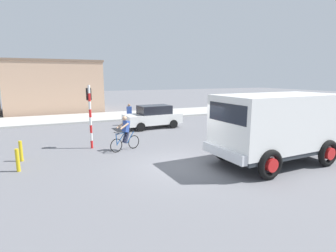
{
  "coord_description": "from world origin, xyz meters",
  "views": [
    {
      "loc": [
        -4.71,
        -9.4,
        3.61
      ],
      "look_at": [
        0.57,
        2.5,
        1.2
      ],
      "focal_mm": 28.62,
      "sensor_mm": 36.0,
      "label": 1
    }
  ],
  "objects_px": {
    "bollard_near": "(18,160)",
    "cyclist": "(125,133)",
    "traffic_light_pole": "(90,108)",
    "car_red_near": "(153,116)",
    "bollard_far": "(21,151)",
    "truck_foreground": "(276,124)",
    "pedestrian_near_kerb": "(129,114)"
  },
  "relations": [
    {
      "from": "bollard_near",
      "to": "cyclist",
      "type": "bearing_deg",
      "value": 15.55
    },
    {
      "from": "cyclist",
      "to": "traffic_light_pole",
      "type": "height_order",
      "value": "traffic_light_pole"
    },
    {
      "from": "car_red_near",
      "to": "bollard_far",
      "type": "height_order",
      "value": "car_red_near"
    },
    {
      "from": "truck_foreground",
      "to": "traffic_light_pole",
      "type": "bearing_deg",
      "value": 139.78
    },
    {
      "from": "truck_foreground",
      "to": "car_red_near",
      "type": "distance_m",
      "value": 9.74
    },
    {
      "from": "truck_foreground",
      "to": "pedestrian_near_kerb",
      "type": "relative_size",
      "value": 3.41
    },
    {
      "from": "traffic_light_pole",
      "to": "car_red_near",
      "type": "height_order",
      "value": "traffic_light_pole"
    },
    {
      "from": "traffic_light_pole",
      "to": "bollard_far",
      "type": "distance_m",
      "value": 3.65
    },
    {
      "from": "car_red_near",
      "to": "bollard_near",
      "type": "height_order",
      "value": "car_red_near"
    },
    {
      "from": "traffic_light_pole",
      "to": "bollard_far",
      "type": "xyz_separation_m",
      "value": [
        -3.1,
        -1.04,
        -1.62
      ]
    },
    {
      "from": "truck_foreground",
      "to": "bollard_near",
      "type": "relative_size",
      "value": 6.13
    },
    {
      "from": "cyclist",
      "to": "traffic_light_pole",
      "type": "relative_size",
      "value": 0.54
    },
    {
      "from": "cyclist",
      "to": "pedestrian_near_kerb",
      "type": "distance_m",
      "value": 7.01
    },
    {
      "from": "traffic_light_pole",
      "to": "bollard_far",
      "type": "bearing_deg",
      "value": -161.46
    },
    {
      "from": "cyclist",
      "to": "car_red_near",
      "type": "bearing_deg",
      "value": 56.21
    },
    {
      "from": "truck_foreground",
      "to": "cyclist",
      "type": "bearing_deg",
      "value": 139.29
    },
    {
      "from": "cyclist",
      "to": "bollard_far",
      "type": "height_order",
      "value": "cyclist"
    },
    {
      "from": "truck_foreground",
      "to": "bollard_near",
      "type": "bearing_deg",
      "value": 161.86
    },
    {
      "from": "pedestrian_near_kerb",
      "to": "bollard_far",
      "type": "relative_size",
      "value": 1.8
    },
    {
      "from": "bollard_near",
      "to": "traffic_light_pole",
      "type": "bearing_deg",
      "value": 38.19
    },
    {
      "from": "truck_foreground",
      "to": "bollard_near",
      "type": "height_order",
      "value": "truck_foreground"
    },
    {
      "from": "traffic_light_pole",
      "to": "car_red_near",
      "type": "xyz_separation_m",
      "value": [
        4.85,
        3.88,
        -1.25
      ]
    },
    {
      "from": "bollard_far",
      "to": "bollard_near",
      "type": "bearing_deg",
      "value": -90.0
    },
    {
      "from": "pedestrian_near_kerb",
      "to": "car_red_near",
      "type": "bearing_deg",
      "value": -52.15
    },
    {
      "from": "cyclist",
      "to": "bollard_far",
      "type": "xyz_separation_m",
      "value": [
        -4.57,
        0.13,
        -0.41
      ]
    },
    {
      "from": "traffic_light_pole",
      "to": "car_red_near",
      "type": "bearing_deg",
      "value": 38.67
    },
    {
      "from": "truck_foreground",
      "to": "bollard_far",
      "type": "distance_m",
      "value": 10.88
    },
    {
      "from": "cyclist",
      "to": "pedestrian_near_kerb",
      "type": "bearing_deg",
      "value": 72.55
    },
    {
      "from": "truck_foreground",
      "to": "bollard_far",
      "type": "relative_size",
      "value": 6.13
    },
    {
      "from": "cyclist",
      "to": "car_red_near",
      "type": "relative_size",
      "value": 0.42
    },
    {
      "from": "car_red_near",
      "to": "bollard_far",
      "type": "bearing_deg",
      "value": -148.24
    },
    {
      "from": "bollard_far",
      "to": "traffic_light_pole",
      "type": "bearing_deg",
      "value": 18.54
    }
  ]
}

